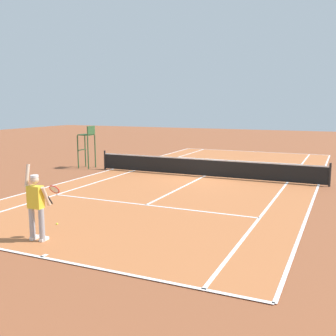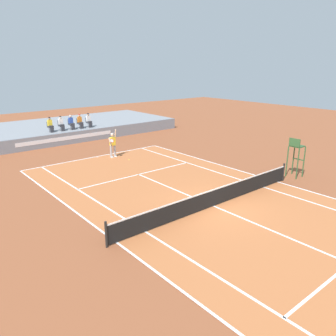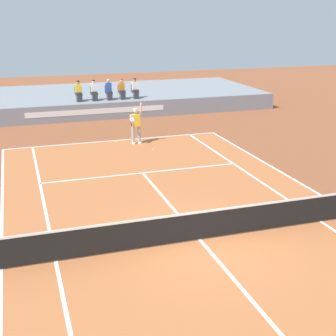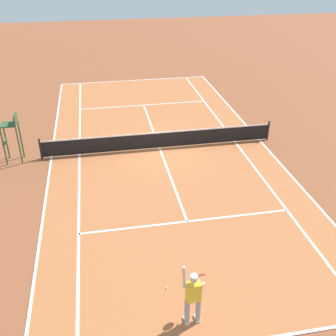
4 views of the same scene
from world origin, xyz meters
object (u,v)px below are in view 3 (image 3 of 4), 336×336
Objects in this scene: spectator_seated_1 at (94,91)px; tennis_ball at (153,149)px; spectator_seated_0 at (79,91)px; spectator_seated_2 at (109,90)px; spectator_seated_4 at (135,89)px; spectator_seated_3 at (122,89)px; tennis_player at (136,125)px.

spectator_seated_1 is 18.60× the size of tennis_ball.
spectator_seated_0 and spectator_seated_2 have the same top height.
spectator_seated_4 is at bearing 81.23° from tennis_ball.
spectator_seated_4 is (0.87, 0.00, 0.00)m from spectator_seated_3.
spectator_seated_2 is 1.71m from spectator_seated_4.
tennis_ball is (-1.32, -8.57, -1.62)m from spectator_seated_4.
spectator_seated_0 and spectator_seated_3 have the same top height.
spectator_seated_2 is 0.61× the size of tennis_player.
spectator_seated_1 and spectator_seated_2 have the same top height.
spectator_seated_2 is 8.73m from tennis_ball.
spectator_seated_1 is at bearing 96.58° from tennis_player.
spectator_seated_1 is 2.65m from spectator_seated_4.
spectator_seated_0 is at bearing 103.96° from tennis_player.
tennis_player is (0.83, -7.21, -0.66)m from spectator_seated_1.
spectator_seated_1 reaches higher than tennis_ball.
tennis_ball is (0.39, -8.57, -1.62)m from spectator_seated_2.
spectator_seated_3 is at bearing 82.53° from tennis_player.
tennis_ball is (1.33, -8.57, -1.62)m from spectator_seated_1.
spectator_seated_2 is at bearing 89.16° from tennis_player.
tennis_ball is (0.49, -1.36, -0.96)m from tennis_player.
spectator_seated_2 is 0.84m from spectator_seated_3.
tennis_player reaches higher than tennis_ball.
spectator_seated_0 is at bearing 180.00° from spectator_seated_3.
spectator_seated_3 reaches higher than tennis_player.
tennis_player is at bearing 109.99° from tennis_ball.
spectator_seated_1 is 8.82m from tennis_ball.
spectator_seated_2 is 18.60× the size of tennis_ball.
spectator_seated_1 is 1.78m from spectator_seated_3.
spectator_seated_3 is 18.60× the size of tennis_ball.
spectator_seated_4 is 8.82m from tennis_ball.
spectator_seated_0 is 7.46m from tennis_player.
spectator_seated_4 is at bearing 0.00° from spectator_seated_3.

